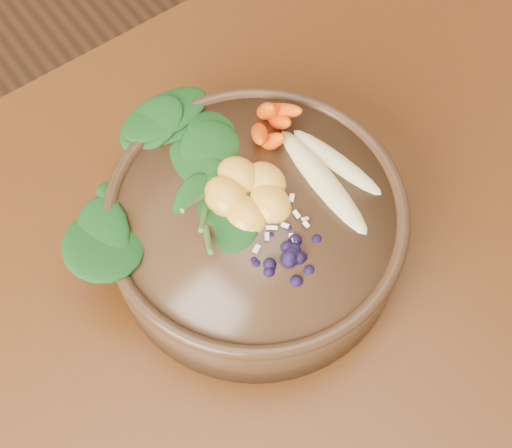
# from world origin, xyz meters

# --- Properties ---
(dining_table) EXTENTS (1.60, 0.90, 0.75)m
(dining_table) POSITION_xyz_m (0.00, 0.00, 0.66)
(dining_table) COLOR #331C0C
(dining_table) RESTS_ON ground
(stoneware_bowl) EXTENTS (0.30, 0.30, 0.07)m
(stoneware_bowl) POSITION_xyz_m (0.04, 0.14, 0.79)
(stoneware_bowl) COLOR #3D2716
(stoneware_bowl) RESTS_ON dining_table
(kale_heap) EXTENTS (0.20, 0.18, 0.04)m
(kale_heap) POSITION_xyz_m (0.00, 0.20, 0.84)
(kale_heap) COLOR #164215
(kale_heap) RESTS_ON stoneware_bowl
(carrot_cluster) EXTENTS (0.06, 0.06, 0.07)m
(carrot_cluster) POSITION_xyz_m (0.10, 0.21, 0.86)
(carrot_cluster) COLOR #F74608
(carrot_cluster) RESTS_ON stoneware_bowl
(banana_halves) EXTENTS (0.07, 0.15, 0.03)m
(banana_halves) POSITION_xyz_m (0.11, 0.13, 0.84)
(banana_halves) COLOR #E0CC84
(banana_halves) RESTS_ON stoneware_bowl
(mandarin_cluster) EXTENTS (0.09, 0.10, 0.03)m
(mandarin_cluster) POSITION_xyz_m (0.04, 0.16, 0.84)
(mandarin_cluster) COLOR orange
(mandarin_cluster) RESTS_ON stoneware_bowl
(blueberry_pile) EXTENTS (0.14, 0.11, 0.04)m
(blueberry_pile) POSITION_xyz_m (0.03, 0.09, 0.84)
(blueberry_pile) COLOR black
(blueberry_pile) RESTS_ON stoneware_bowl
(coconut_flakes) EXTENTS (0.09, 0.08, 0.01)m
(coconut_flakes) POSITION_xyz_m (0.04, 0.12, 0.83)
(coconut_flakes) COLOR white
(coconut_flakes) RESTS_ON stoneware_bowl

